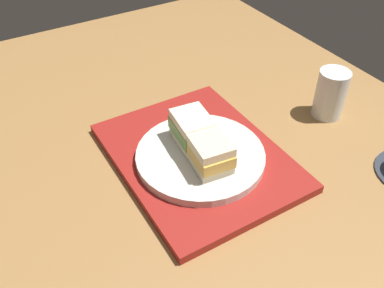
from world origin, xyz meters
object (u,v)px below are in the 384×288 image
at_px(sandwich_far, 209,153).
at_px(drinking_glass, 331,94).
at_px(sandwich_plate, 200,156).
at_px(sandwich_near, 192,129).

height_order(sandwich_far, drinking_glass, drinking_glass).
xyz_separation_m(sandwich_plate, drinking_glass, (0.00, 0.32, 0.03)).
bearing_deg(sandwich_far, sandwich_plate, 174.09).
distance_m(sandwich_far, drinking_glass, 0.32).
height_order(sandwich_plate, sandwich_near, sandwich_near).
distance_m(sandwich_near, drinking_glass, 0.32).
distance_m(sandwich_plate, sandwich_near, 0.05).
xyz_separation_m(sandwich_far, drinking_glass, (-0.03, 0.32, -0.01)).
bearing_deg(drinking_glass, sandwich_plate, -90.06).
relative_size(sandwich_near, sandwich_far, 1.00).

